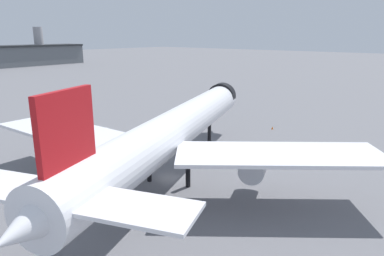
{
  "coord_description": "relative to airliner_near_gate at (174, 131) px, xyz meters",
  "views": [
    {
      "loc": [
        -39.07,
        -38.18,
        23.09
      ],
      "look_at": [
        9.05,
        2.66,
        6.34
      ],
      "focal_mm": 33.14,
      "sensor_mm": 36.0,
      "label": 1
    }
  ],
  "objects": [
    {
      "name": "ground",
      "position": [
        -0.77,
        0.53,
        -8.09
      ],
      "size": [
        900.0,
        900.0,
        0.0
      ],
      "primitive_type": "plane",
      "color": "slate"
    },
    {
      "name": "airliner_near_gate",
      "position": [
        0.0,
        0.0,
        0.0
      ],
      "size": [
        66.98,
        59.95,
        18.38
      ],
      "rotation": [
        0.0,
        0.0,
        0.37
      ],
      "color": "white",
      "rests_on": "ground"
    },
    {
      "name": "traffic_cone_near_nose",
      "position": [
        38.59,
        2.48,
        -7.75
      ],
      "size": [
        0.54,
        0.54,
        0.68
      ],
      "primitive_type": "cone",
      "color": "#F2600C",
      "rests_on": "ground"
    }
  ]
}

